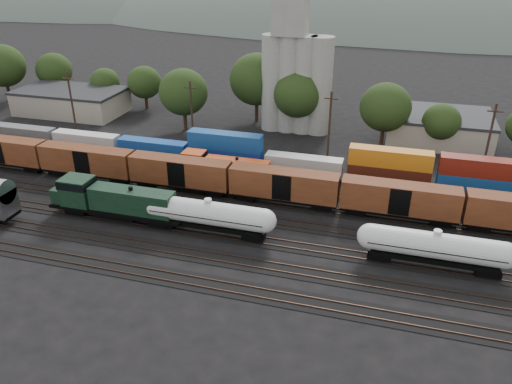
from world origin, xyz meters
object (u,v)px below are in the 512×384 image
(tank_car_a, at_px, (209,214))
(grain_silo, at_px, (296,73))
(green_locomotive, at_px, (110,199))
(orange_locomotive, at_px, (220,167))

(tank_car_a, xyz_separation_m, grain_silo, (2.01, 41.00, 8.57))
(green_locomotive, relative_size, orange_locomotive, 1.15)
(tank_car_a, bearing_deg, orange_locomotive, 104.80)
(green_locomotive, distance_m, tank_car_a, 13.79)
(green_locomotive, xyz_separation_m, orange_locomotive, (9.83, 15.00, -0.46))
(orange_locomotive, bearing_deg, green_locomotive, -123.23)
(green_locomotive, bearing_deg, grain_silo, 68.93)
(green_locomotive, height_order, orange_locomotive, green_locomotive)
(tank_car_a, distance_m, grain_silo, 41.93)
(orange_locomotive, relative_size, grain_silo, 0.57)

